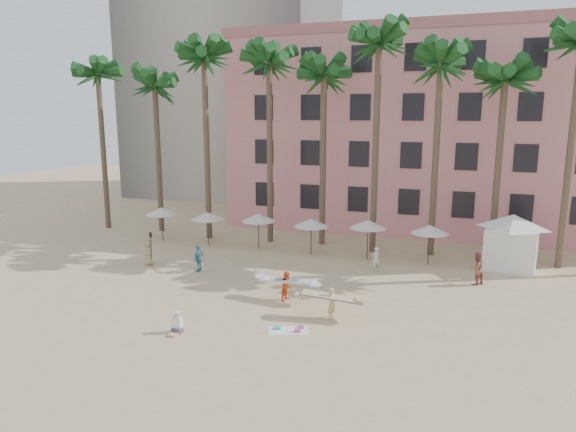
% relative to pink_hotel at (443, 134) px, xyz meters
% --- Properties ---
extents(ground, '(120.00, 120.00, 0.00)m').
position_rel_pink_hotel_xyz_m(ground, '(-7.00, -26.00, -8.00)').
color(ground, '#D1B789').
rests_on(ground, ground).
extents(pink_hotel, '(35.00, 14.00, 16.00)m').
position_rel_pink_hotel_xyz_m(pink_hotel, '(0.00, 0.00, 0.00)').
color(pink_hotel, '#DC8786').
rests_on(pink_hotel, ground).
extents(palm_row, '(44.40, 5.40, 16.30)m').
position_rel_pink_hotel_xyz_m(palm_row, '(-6.49, -11.00, 4.97)').
color(palm_row, brown).
rests_on(palm_row, ground).
extents(umbrella_row, '(22.50, 2.70, 2.73)m').
position_rel_pink_hotel_xyz_m(umbrella_row, '(-10.00, -13.50, -5.67)').
color(umbrella_row, '#332B23').
rests_on(umbrella_row, ground).
extents(cabana, '(5.23, 5.23, 3.50)m').
position_rel_pink_hotel_xyz_m(cabana, '(5.02, -12.60, -5.93)').
color(cabana, white).
rests_on(cabana, ground).
extents(beach_towel, '(2.04, 1.58, 0.14)m').
position_rel_pink_hotel_xyz_m(beach_towel, '(-5.31, -26.33, -7.97)').
color(beach_towel, white).
rests_on(beach_towel, ground).
extents(carrier_yellow, '(3.00, 1.06, 1.55)m').
position_rel_pink_hotel_xyz_m(carrier_yellow, '(-3.81, -24.30, -7.10)').
color(carrier_yellow, tan).
rests_on(carrier_yellow, ground).
extents(carrier_white, '(3.08, 1.06, 1.57)m').
position_rel_pink_hotel_xyz_m(carrier_white, '(-6.66, -22.66, -7.14)').
color(carrier_white, '#F65219').
rests_on(carrier_white, ground).
extents(beachgoers, '(21.25, 4.27, 1.91)m').
position_rel_pink_hotel_xyz_m(beachgoers, '(-6.58, -18.05, -7.11)').
color(beachgoers, teal).
rests_on(beachgoers, ground).
extents(paddle, '(0.18, 0.04, 2.23)m').
position_rel_pink_hotel_xyz_m(paddle, '(-17.04, -19.52, -6.59)').
color(paddle, black).
rests_on(paddle, ground).
extents(seated_man, '(0.43, 0.75, 0.97)m').
position_rel_pink_hotel_xyz_m(seated_man, '(-10.04, -28.22, -7.66)').
color(seated_man, '#3F3F4C').
rests_on(seated_man, ground).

